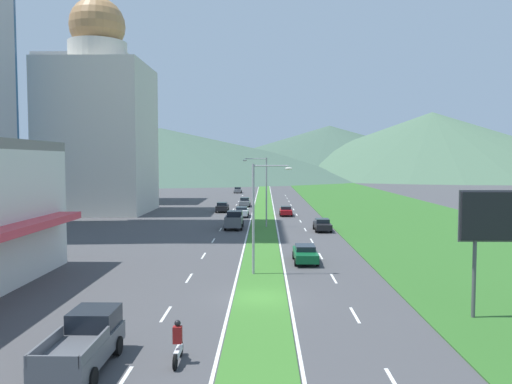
{
  "coord_description": "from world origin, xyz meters",
  "views": [
    {
      "loc": [
        0.26,
        -30.04,
        8.31
      ],
      "look_at": [
        -1.24,
        53.75,
        3.07
      ],
      "focal_mm": 35.56,
      "sensor_mm": 36.0,
      "label": 1
    }
  ],
  "objects_px": {
    "car_5": "(286,211)",
    "pickup_truck_0": "(84,343)",
    "billboard_roadside": "(511,222)",
    "car_4": "(305,254)",
    "car_6": "(322,225)",
    "street_lamp_mid": "(264,187)",
    "car_1": "(242,211)",
    "car_0": "(245,202)",
    "motorcycle_rider": "(178,345)",
    "street_lamp_near": "(258,210)",
    "car_2": "(222,207)",
    "car_3": "(238,190)",
    "pickup_truck_1": "(234,220)"
  },
  "relations": [
    {
      "from": "car_5",
      "to": "car_1",
      "type": "bearing_deg",
      "value": -77.92
    },
    {
      "from": "street_lamp_mid",
      "to": "car_2",
      "type": "xyz_separation_m",
      "value": [
        -6.7,
        18.38,
        -4.23
      ]
    },
    {
      "from": "motorcycle_rider",
      "to": "car_6",
      "type": "bearing_deg",
      "value": -14.77
    },
    {
      "from": "street_lamp_near",
      "to": "car_1",
      "type": "xyz_separation_m",
      "value": [
        -2.93,
        37.94,
        -3.93
      ]
    },
    {
      "from": "car_0",
      "to": "street_lamp_near",
      "type": "bearing_deg",
      "value": -176.69
    },
    {
      "from": "street_lamp_near",
      "to": "car_4",
      "type": "bearing_deg",
      "value": 49.71
    },
    {
      "from": "car_2",
      "to": "car_5",
      "type": "height_order",
      "value": "car_2"
    },
    {
      "from": "car_1",
      "to": "car_3",
      "type": "bearing_deg",
      "value": 3.71
    },
    {
      "from": "street_lamp_mid",
      "to": "car_1",
      "type": "height_order",
      "value": "street_lamp_mid"
    },
    {
      "from": "billboard_roadside",
      "to": "pickup_truck_0",
      "type": "distance_m",
      "value": 21.5
    },
    {
      "from": "street_lamp_mid",
      "to": "pickup_truck_0",
      "type": "distance_m",
      "value": 43.68
    },
    {
      "from": "street_lamp_near",
      "to": "car_0",
      "type": "distance_m",
      "value": 54.82
    },
    {
      "from": "street_lamp_near",
      "to": "car_5",
      "type": "distance_m",
      "value": 39.71
    },
    {
      "from": "street_lamp_mid",
      "to": "car_0",
      "type": "height_order",
      "value": "street_lamp_mid"
    },
    {
      "from": "car_1",
      "to": "car_4",
      "type": "height_order",
      "value": "car_1"
    },
    {
      "from": "car_5",
      "to": "car_4",
      "type": "bearing_deg",
      "value": 0.26
    },
    {
      "from": "pickup_truck_0",
      "to": "pickup_truck_1",
      "type": "distance_m",
      "value": 42.01
    },
    {
      "from": "car_5",
      "to": "pickup_truck_0",
      "type": "bearing_deg",
      "value": -10.5
    },
    {
      "from": "street_lamp_near",
      "to": "car_2",
      "type": "xyz_separation_m",
      "value": [
        -6.39,
        44.63,
        -3.9
      ]
    },
    {
      "from": "street_lamp_mid",
      "to": "car_6",
      "type": "bearing_deg",
      "value": -25.45
    },
    {
      "from": "car_5",
      "to": "motorcycle_rider",
      "type": "height_order",
      "value": "motorcycle_rider"
    },
    {
      "from": "car_2",
      "to": "car_6",
      "type": "bearing_deg",
      "value": -147.83
    },
    {
      "from": "street_lamp_near",
      "to": "street_lamp_mid",
      "type": "height_order",
      "value": "street_lamp_mid"
    },
    {
      "from": "pickup_truck_1",
      "to": "car_6",
      "type": "bearing_deg",
      "value": -102.02
    },
    {
      "from": "car_1",
      "to": "car_4",
      "type": "xyz_separation_m",
      "value": [
        6.71,
        -33.48,
        -0.04
      ]
    },
    {
      "from": "car_4",
      "to": "car_6",
      "type": "height_order",
      "value": "car_6"
    },
    {
      "from": "street_lamp_near",
      "to": "car_3",
      "type": "relative_size",
      "value": 1.96
    },
    {
      "from": "car_4",
      "to": "pickup_truck_0",
      "type": "bearing_deg",
      "value": -26.51
    },
    {
      "from": "car_6",
      "to": "pickup_truck_0",
      "type": "height_order",
      "value": "pickup_truck_0"
    },
    {
      "from": "billboard_roadside",
      "to": "car_6",
      "type": "bearing_deg",
      "value": 100.36
    },
    {
      "from": "billboard_roadside",
      "to": "car_5",
      "type": "bearing_deg",
      "value": 101.06
    },
    {
      "from": "street_lamp_mid",
      "to": "car_5",
      "type": "height_order",
      "value": "street_lamp_mid"
    },
    {
      "from": "billboard_roadside",
      "to": "pickup_truck_1",
      "type": "relative_size",
      "value": 1.25
    },
    {
      "from": "car_1",
      "to": "car_6",
      "type": "distance_m",
      "value": 18.11
    },
    {
      "from": "street_lamp_near",
      "to": "billboard_roadside",
      "type": "bearing_deg",
      "value": -37.21
    },
    {
      "from": "car_0",
      "to": "billboard_roadside",
      "type": "bearing_deg",
      "value": -165.73
    },
    {
      "from": "car_6",
      "to": "motorcycle_rider",
      "type": "relative_size",
      "value": 2.22
    },
    {
      "from": "street_lamp_mid",
      "to": "car_3",
      "type": "xyz_separation_m",
      "value": [
        -6.77,
        66.05,
        -4.27
      ]
    },
    {
      "from": "street_lamp_mid",
      "to": "pickup_truck_1",
      "type": "bearing_deg",
      "value": -163.65
    },
    {
      "from": "street_lamp_mid",
      "to": "car_1",
      "type": "distance_m",
      "value": 12.85
    },
    {
      "from": "billboard_roadside",
      "to": "car_4",
      "type": "relative_size",
      "value": 1.45
    },
    {
      "from": "car_3",
      "to": "car_6",
      "type": "relative_size",
      "value": 0.93
    },
    {
      "from": "street_lamp_near",
      "to": "pickup_truck_1",
      "type": "bearing_deg",
      "value": 97.43
    },
    {
      "from": "car_4",
      "to": "pickup_truck_0",
      "type": "height_order",
      "value": "pickup_truck_0"
    },
    {
      "from": "car_1",
      "to": "car_4",
      "type": "distance_m",
      "value": 34.15
    },
    {
      "from": "car_4",
      "to": "car_6",
      "type": "xyz_separation_m",
      "value": [
        3.47,
        18.5,
        0.01
      ]
    },
    {
      "from": "car_1",
      "to": "car_2",
      "type": "xyz_separation_m",
      "value": [
        -3.45,
        6.69,
        0.03
      ]
    },
    {
      "from": "car_0",
      "to": "car_5",
      "type": "bearing_deg",
      "value": -156.03
    },
    {
      "from": "car_0",
      "to": "car_6",
      "type": "bearing_deg",
      "value": -161.8
    },
    {
      "from": "car_0",
      "to": "motorcycle_rider",
      "type": "height_order",
      "value": "motorcycle_rider"
    }
  ]
}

